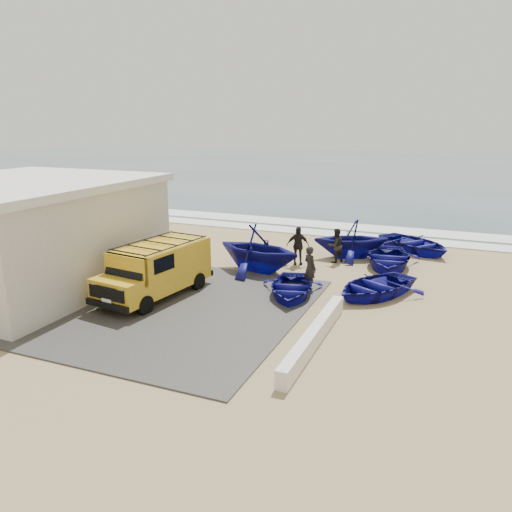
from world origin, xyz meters
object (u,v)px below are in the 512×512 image
(boat_near_right, at_px, (375,286))
(boat_near_left, at_px, (291,287))
(boat_mid_right, at_px, (388,258))
(fisherman_back, at_px, (298,246))
(van, at_px, (157,268))
(boat_far_right, at_px, (414,244))
(fisherman_middle, at_px, (336,245))
(boat_mid_left, at_px, (258,248))
(parapet, at_px, (314,336))
(fisherman_front, at_px, (310,268))
(boat_far_left, at_px, (351,239))
(building, at_px, (24,233))

(boat_near_right, bearing_deg, boat_near_left, -127.66)
(boat_mid_right, bearing_deg, fisherman_back, -170.63)
(van, relative_size, boat_far_right, 1.21)
(fisherman_middle, distance_m, fisherman_back, 1.88)
(fisherman_middle, relative_size, fisherman_back, 0.90)
(boat_mid_left, height_order, boat_far_right, boat_mid_left)
(boat_mid_left, height_order, fisherman_middle, boat_mid_left)
(parapet, distance_m, boat_mid_left, 7.80)
(boat_far_right, height_order, fisherman_middle, fisherman_middle)
(boat_mid_left, xyz_separation_m, fisherman_front, (2.86, -1.48, -0.18))
(boat_far_left, relative_size, fisherman_middle, 2.19)
(fisherman_front, xyz_separation_m, fisherman_middle, (-0.01, 4.29, -0.07))
(building, relative_size, boat_far_left, 2.61)
(boat_near_left, xyz_separation_m, fisherman_middle, (0.42, 5.37, 0.47))
(boat_far_right, bearing_deg, boat_far_left, 168.70)
(van, height_order, fisherman_front, van)
(boat_near_left, height_order, boat_mid_right, boat_mid_right)
(boat_mid_right, distance_m, fisherman_back, 4.21)
(boat_near_left, bearing_deg, parapet, -75.88)
(building, height_order, fisherman_front, building)
(boat_mid_right, height_order, boat_far_right, boat_far_right)
(parapet, xyz_separation_m, fisherman_middle, (-1.63, 9.15, 0.55))
(boat_mid_right, relative_size, fisherman_front, 2.31)
(boat_far_right, xyz_separation_m, fisherman_front, (-3.27, -7.75, 0.45))
(van, relative_size, boat_near_left, 1.49)
(parapet, xyz_separation_m, boat_mid_right, (0.82, 9.29, 0.15))
(boat_near_right, bearing_deg, van, -128.15)
(boat_far_left, xyz_separation_m, fisherman_middle, (-0.47, -1.15, -0.13))
(boat_near_right, bearing_deg, fisherman_front, -146.67)
(van, bearing_deg, boat_mid_right, 51.94)
(parapet, relative_size, boat_mid_right, 1.46)
(boat_near_right, xyz_separation_m, fisherman_middle, (-2.55, 4.10, 0.42))
(boat_far_right, bearing_deg, fisherman_front, -163.66)
(building, height_order, boat_mid_left, building)
(boat_mid_left, bearing_deg, boat_far_right, -32.03)
(boat_far_left, height_order, fisherman_front, boat_far_left)
(boat_mid_left, relative_size, fisherman_front, 2.28)
(parapet, relative_size, boat_near_right, 1.55)
(fisherman_front, height_order, fisherman_back, fisherman_back)
(fisherman_front, bearing_deg, boat_near_left, 104.33)
(boat_near_left, height_order, boat_near_right, boat_near_right)
(boat_mid_left, distance_m, fisherman_back, 2.20)
(boat_far_right, bearing_deg, parapet, -148.24)
(boat_near_left, xyz_separation_m, boat_far_right, (3.70, 8.84, 0.08))
(boat_near_right, distance_m, boat_far_right, 7.60)
(boat_mid_right, bearing_deg, parapet, -102.04)
(boat_mid_left, relative_size, boat_far_right, 0.96)
(parapet, height_order, boat_near_left, boat_near_left)
(boat_near_right, distance_m, fisherman_front, 2.60)
(boat_far_left, bearing_deg, van, -57.56)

